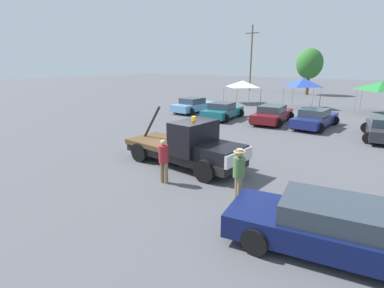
% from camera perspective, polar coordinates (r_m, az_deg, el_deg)
% --- Properties ---
extents(ground_plane, '(160.00, 160.00, 0.00)m').
position_cam_1_polar(ground_plane, '(13.52, -1.70, -3.96)').
color(ground_plane, '#545459').
extents(tow_truck, '(5.89, 2.42, 2.51)m').
position_cam_1_polar(tow_truck, '(13.03, -0.60, -0.54)').
color(tow_truck, black).
rests_on(tow_truck, ground).
extents(foreground_car, '(5.62, 2.80, 1.34)m').
position_cam_1_polar(foreground_car, '(8.13, 26.26, -14.41)').
color(foreground_car, '#0F194C').
rests_on(foreground_car, ground).
extents(person_near_truck, '(0.40, 0.40, 1.79)m').
position_cam_1_polar(person_near_truck, '(9.90, 8.92, -5.02)').
color(person_near_truck, '#847051').
rests_on(person_near_truck, ground).
extents(person_at_hood, '(0.38, 0.38, 1.70)m').
position_cam_1_polar(person_at_hood, '(11.28, -5.42, -2.72)').
color(person_at_hood, '#847051').
rests_on(person_at_hood, ground).
extents(parked_car_skyblue, '(2.59, 4.57, 1.34)m').
position_cam_1_polar(parked_car_skyblue, '(27.54, 0.28, 7.38)').
color(parked_car_skyblue, '#669ED1').
rests_on(parked_car_skyblue, ground).
extents(parked_car_teal, '(2.76, 4.46, 1.34)m').
position_cam_1_polar(parked_car_teal, '(24.48, 5.84, 6.30)').
color(parked_car_teal, '#196670').
rests_on(parked_car_teal, ground).
extents(parked_car_maroon, '(2.79, 5.05, 1.34)m').
position_cam_1_polar(parked_car_maroon, '(23.54, 15.04, 5.49)').
color(parked_car_maroon, maroon).
rests_on(parked_car_maroon, ground).
extents(parked_car_navy, '(2.58, 4.99, 1.34)m').
position_cam_1_polar(parked_car_navy, '(22.77, 22.36, 4.54)').
color(parked_car_navy, navy).
rests_on(parked_car_navy, ground).
extents(canopy_tent_white, '(3.09, 3.09, 2.50)m').
position_cam_1_polar(canopy_tent_white, '(34.03, 9.65, 11.22)').
color(canopy_tent_white, '#9E9EA3').
rests_on(canopy_tent_white, ground).
extents(canopy_tent_blue, '(2.89, 2.89, 2.96)m').
position_cam_1_polar(canopy_tent_blue, '(31.99, 20.42, 10.95)').
color(canopy_tent_blue, '#9E9EA3').
rests_on(canopy_tent_blue, ground).
extents(canopy_tent_green, '(3.41, 3.41, 2.85)m').
position_cam_1_polar(canopy_tent_green, '(31.68, 32.41, 9.35)').
color(canopy_tent_green, '#9E9EA3').
rests_on(canopy_tent_green, ground).
extents(tree_left, '(3.53, 3.53, 6.30)m').
position_cam_1_polar(tree_left, '(45.64, 21.50, 14.03)').
color(tree_left, brown).
rests_on(tree_left, ground).
extents(utility_pole, '(2.20, 0.24, 9.98)m').
position_cam_1_polar(utility_pole, '(49.83, 11.20, 15.98)').
color(utility_pole, brown).
rests_on(utility_pole, ground).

